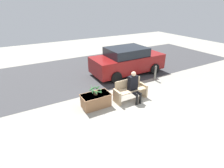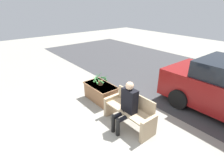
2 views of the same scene
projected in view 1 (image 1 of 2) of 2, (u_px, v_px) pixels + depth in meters
ground_plane at (145, 110)px, 6.85m from camera, size 30.00×30.00×0.00m
road_surface at (91, 70)px, 10.98m from camera, size 20.00×6.00×0.01m
bench at (130, 90)px, 7.50m from camera, size 1.46×0.53×0.86m
person_seated at (134, 85)px, 7.26m from camera, size 0.40×0.61×1.29m
planter_box at (96, 100)px, 6.98m from camera, size 1.15×0.66×0.55m
potted_plant at (96, 90)px, 6.79m from camera, size 0.52×0.52×0.42m
parked_car at (127, 61)px, 10.15m from camera, size 4.22×1.98×1.54m
bollard_post at (155, 73)px, 9.32m from camera, size 0.11×0.11×0.82m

